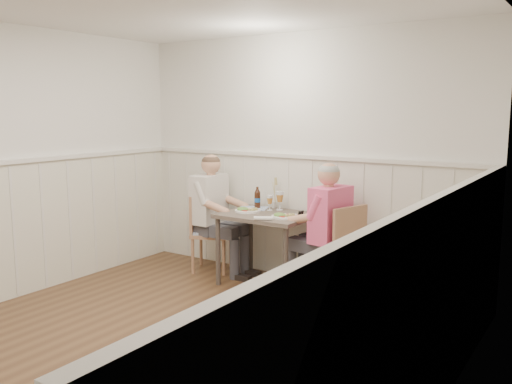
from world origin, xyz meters
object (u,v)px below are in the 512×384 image
at_px(diner_cream, 213,222).
at_px(chair_right, 339,248).
at_px(grass_vase, 274,193).
at_px(chair_left, 207,229).
at_px(beer_bottle, 257,199).
at_px(man_in_pink, 326,241).
at_px(dining_table, 267,223).

bearing_deg(diner_cream, chair_right, -1.06).
height_order(diner_cream, grass_vase, diner_cream).
distance_m(chair_left, beer_bottle, 0.71).
bearing_deg(chair_left, man_in_pink, -2.01).
bearing_deg(dining_table, man_in_pink, -0.16).
xyz_separation_m(chair_left, grass_vase, (0.72, 0.26, 0.44)).
bearing_deg(man_in_pink, diner_cream, 178.32).
bearing_deg(dining_table, diner_cream, 176.92).
relative_size(chair_left, diner_cream, 0.65).
bearing_deg(diner_cream, beer_bottle, 18.17).
distance_m(dining_table, beer_bottle, 0.38).
height_order(dining_table, chair_left, chair_left).
xyz_separation_m(chair_right, grass_vase, (-0.92, 0.30, 0.41)).
xyz_separation_m(chair_right, beer_bottle, (-1.06, 0.19, 0.35)).
bearing_deg(man_in_pink, grass_vase, 158.53).
xyz_separation_m(dining_table, chair_left, (-0.83, 0.05, -0.18)).
xyz_separation_m(man_in_pink, grass_vase, (-0.79, 0.31, 0.35)).
xyz_separation_m(chair_left, man_in_pink, (1.51, -0.05, 0.09)).
relative_size(diner_cream, grass_vase, 3.79).
distance_m(dining_table, diner_cream, 0.75).
relative_size(dining_table, beer_bottle, 3.87).
bearing_deg(grass_vase, dining_table, -70.59).
distance_m(chair_right, diner_cream, 1.55).
bearing_deg(chair_left, grass_vase, 19.78).
height_order(chair_left, grass_vase, grass_vase).
distance_m(dining_table, chair_right, 0.82).
relative_size(dining_table, chair_left, 1.05).
relative_size(dining_table, grass_vase, 2.56).
bearing_deg(diner_cream, dining_table, -3.08).
relative_size(beer_bottle, grass_vase, 0.66).
height_order(dining_table, chair_right, chair_right).
bearing_deg(grass_vase, chair_left, -160.22).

